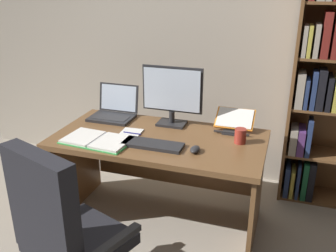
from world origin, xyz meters
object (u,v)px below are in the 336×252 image
object	(u,v)px
computer_mouse	(195,149)
bookshelf	(335,86)
office_chair	(67,243)
keyboard	(153,145)
laptop	(114,111)
notepad	(130,134)
pen	(132,133)
monitor	(172,96)
reading_stand_with_book	(234,121)
open_binder	(97,140)
desk	(162,157)
coffee_mug	(240,136)

from	to	relation	value
computer_mouse	bookshelf	bearing A→B (deg)	46.03
office_chair	keyboard	xyz separation A→B (m)	(0.23, 0.77, 0.30)
laptop	notepad	world-z (taller)	laptop
pen	monitor	bearing A→B (deg)	54.18
reading_stand_with_book	pen	size ratio (longest dim) A/B	2.07
monitor	keyboard	xyz separation A→B (m)	(-0.00, -0.43, -0.22)
computer_mouse	open_binder	xyz separation A→B (m)	(-0.70, -0.05, -0.01)
desk	notepad	size ratio (longest dim) A/B	7.28
bookshelf	laptop	bearing A→B (deg)	-164.16
keyboard	pen	xyz separation A→B (m)	(-0.21, 0.14, 0.00)
laptop	keyboard	distance (m)	0.67
reading_stand_with_book	open_binder	bearing A→B (deg)	-149.05
bookshelf	laptop	xyz separation A→B (m)	(-1.69, -0.48, -0.24)
notepad	computer_mouse	bearing A→B (deg)	-14.62
notepad	coffee_mug	bearing A→B (deg)	7.56
notepad	pen	size ratio (longest dim) A/B	1.50
pen	open_binder	bearing A→B (deg)	-134.82
desk	computer_mouse	distance (m)	0.45
monitor	coffee_mug	world-z (taller)	monitor
desk	notepad	bearing A→B (deg)	-155.18
coffee_mug	pen	bearing A→B (deg)	-172.25
desk	bookshelf	world-z (taller)	bookshelf
office_chair	computer_mouse	xyz separation A→B (m)	(0.53, 0.77, 0.30)
keyboard	open_binder	size ratio (longest dim) A/B	0.84
pen	office_chair	bearing A→B (deg)	-90.80
keyboard	computer_mouse	bearing A→B (deg)	0.00
computer_mouse	coffee_mug	bearing A→B (deg)	43.13
office_chair	reading_stand_with_book	distance (m)	1.47
laptop	reading_stand_with_book	xyz separation A→B (m)	(0.99, 0.04, 0.02)
bookshelf	coffee_mug	bearing A→B (deg)	-132.84
laptop	keyboard	xyz separation A→B (m)	(0.50, -0.44, -0.04)
office_chair	keyboard	distance (m)	0.85
reading_stand_with_book	pen	world-z (taller)	reading_stand_with_book
computer_mouse	open_binder	world-z (taller)	computer_mouse
desk	notepad	world-z (taller)	notepad
monitor	reading_stand_with_book	distance (m)	0.51
computer_mouse	laptop	bearing A→B (deg)	151.45
reading_stand_with_book	open_binder	distance (m)	1.03
office_chair	coffee_mug	world-z (taller)	office_chair
bookshelf	computer_mouse	distance (m)	1.30
open_binder	notepad	distance (m)	0.25
pen	bookshelf	bearing A→B (deg)	29.12
monitor	keyboard	world-z (taller)	monitor
office_chair	monitor	bearing A→B (deg)	99.04
office_chair	reading_stand_with_book	world-z (taller)	office_chair
reading_stand_with_book	pen	xyz separation A→B (m)	(-0.69, -0.34, -0.06)
bookshelf	office_chair	distance (m)	2.27
desk	reading_stand_with_book	distance (m)	0.61
office_chair	keyboard	bearing A→B (deg)	93.30
keyboard	coffee_mug	distance (m)	0.61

